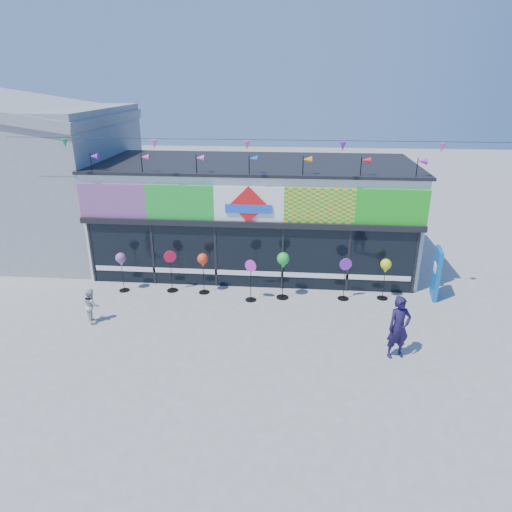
# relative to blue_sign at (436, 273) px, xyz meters

# --- Properties ---
(ground) EXTENTS (80.00, 80.00, 0.00)m
(ground) POSITION_rel_blue_sign_xyz_m (-6.46, -3.13, -0.90)
(ground) COLOR gray
(ground) RESTS_ON ground
(kite_shop) EXTENTS (16.00, 5.70, 5.31)m
(kite_shop) POSITION_rel_blue_sign_xyz_m (-6.46, 2.81, 1.15)
(kite_shop) COLOR white
(kite_shop) RESTS_ON ground
(neighbour_building) EXTENTS (8.18, 7.20, 6.87)m
(neighbour_building) POSITION_rel_blue_sign_xyz_m (-16.46, 3.87, 2.31)
(neighbour_building) COLOR gray
(neighbour_building) RESTS_ON ground
(blue_sign) EXTENTS (0.25, 0.90, 1.78)m
(blue_sign) POSITION_rel_blue_sign_xyz_m (0.00, 0.00, 0.00)
(blue_sign) COLOR #0A55A4
(blue_sign) RESTS_ON ground
(spinner_0) EXTENTS (0.37, 0.37, 1.45)m
(spinner_0) POSITION_rel_blue_sign_xyz_m (-10.89, -0.46, 0.26)
(spinner_0) COLOR black
(spinner_0) RESTS_ON ground
(spinner_1) EXTENTS (0.41, 0.39, 1.53)m
(spinner_1) POSITION_rel_blue_sign_xyz_m (-9.17, -0.31, -0.09)
(spinner_1) COLOR black
(spinner_1) RESTS_ON ground
(spinner_2) EXTENTS (0.38, 0.38, 1.48)m
(spinner_2) POSITION_rel_blue_sign_xyz_m (-8.00, -0.36, 0.29)
(spinner_2) COLOR black
(spinner_2) RESTS_ON ground
(spinner_3) EXTENTS (0.40, 0.38, 1.48)m
(spinner_3) POSITION_rel_blue_sign_xyz_m (-6.29, -0.81, -0.11)
(spinner_3) COLOR black
(spinner_3) RESTS_ON ground
(spinner_4) EXTENTS (0.42, 0.42, 1.67)m
(spinner_4) POSITION_rel_blue_sign_xyz_m (-5.22, -0.52, 0.44)
(spinner_4) COLOR black
(spinner_4) RESTS_ON ground
(spinner_5) EXTENTS (0.42, 0.38, 1.50)m
(spinner_5) POSITION_rel_blue_sign_xyz_m (-3.13, -0.43, -0.10)
(spinner_5) COLOR black
(spinner_5) RESTS_ON ground
(spinner_6) EXTENTS (0.37, 0.37, 1.47)m
(spinner_6) POSITION_rel_blue_sign_xyz_m (-1.77, -0.28, 0.28)
(spinner_6) COLOR black
(spinner_6) RESTS_ON ground
(adult_man) EXTENTS (0.75, 0.61, 1.78)m
(adult_man) POSITION_rel_blue_sign_xyz_m (-2.01, -3.81, -0.00)
(adult_man) COLOR #191138
(adult_man) RESTS_ON ground
(child) EXTENTS (0.56, 0.61, 1.10)m
(child) POSITION_rel_blue_sign_xyz_m (-11.06, -2.69, -0.34)
(child) COLOR #BCBCBC
(child) RESTS_ON ground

